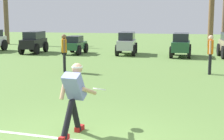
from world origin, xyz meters
TOP-DOWN VIEW (x-y plane):
  - frisbee_thrower at (-0.25, 0.76)m, footprint 0.57×1.10m
  - frisbee_in_flight at (0.06, 1.46)m, footprint 0.36×0.36m
  - teammate_near_sideline at (-3.20, 7.88)m, footprint 0.32×0.48m
  - teammate_midfield at (2.66, 8.64)m, footprint 0.24×0.50m
  - parked_car_slot_b at (-7.75, 14.44)m, footprint 1.35×2.48m
  - parked_car_slot_c at (-5.06, 14.54)m, footprint 1.14×2.23m
  - parked_car_slot_d at (-1.91, 14.94)m, footprint 1.35×2.48m
  - parked_car_slot_e at (1.31, 14.53)m, footprint 1.15×2.40m
  - palm_tree_left_of_centre at (3.21, 20.76)m, footprint 3.72×3.32m
  - palm_tree_right_of_centre at (4.35, 23.96)m, footprint 3.33×3.26m

SIDE VIEW (x-z plane):
  - parked_car_slot_c at x=-5.06m, z-range 0.01..1.11m
  - parked_car_slot_b at x=-7.75m, z-range 0.05..1.39m
  - parked_car_slot_d at x=-1.91m, z-range 0.05..1.39m
  - parked_car_slot_e at x=1.31m, z-range 0.05..1.39m
  - frisbee_in_flight at x=0.06m, z-range 0.73..0.82m
  - frisbee_thrower at x=-0.25m, z-range 0.09..1.48m
  - teammate_near_sideline at x=-3.20m, z-range 0.16..1.72m
  - teammate_midfield at x=2.66m, z-range 0.16..1.72m
  - palm_tree_left_of_centre at x=3.21m, z-range 0.44..5.74m
  - palm_tree_right_of_centre at x=4.35m, z-range 0.59..5.61m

